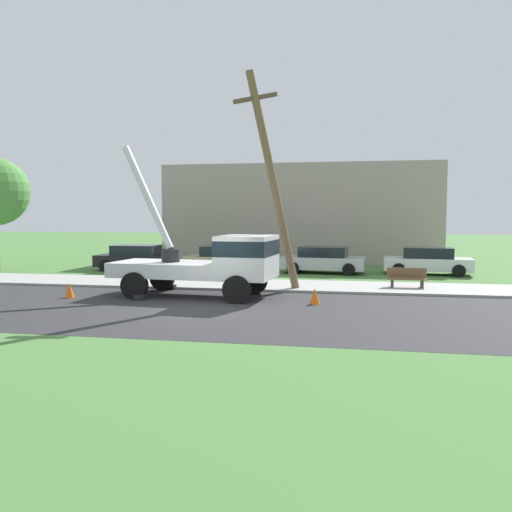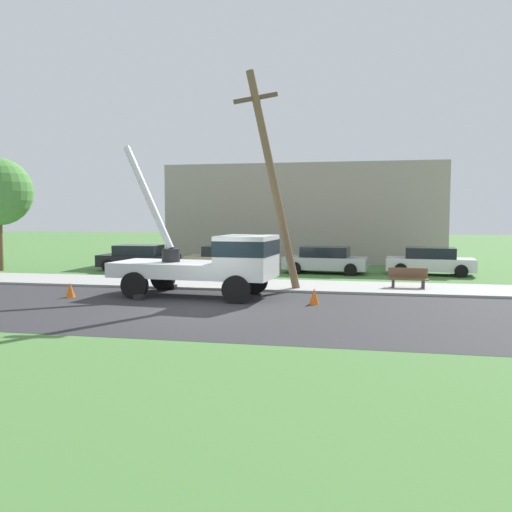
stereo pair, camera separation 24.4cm
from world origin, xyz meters
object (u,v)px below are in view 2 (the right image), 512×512
Objects in this scene: traffic_cone_ahead at (314,296)px; park_bench at (408,279)px; traffic_cone_behind at (70,290)px; parked_sedan_silver at (325,260)px; leaning_utility_pole at (273,179)px; parked_sedan_tan at (227,259)px; parked_sedan_white at (430,261)px; parked_sedan_black at (139,258)px; utility_truck at (214,260)px.

park_bench is at bearing 51.47° from traffic_cone_ahead.
traffic_cone_behind is 13.59m from parked_sedan_silver.
leaning_utility_pole reaches higher than traffic_cone_behind.
parked_sedan_tan and parked_sedan_white have the same top height.
parked_sedan_white is at bearing 3.87° from parked_sedan_tan.
traffic_cone_ahead is 0.13× the size of parked_sedan_tan.
parked_sedan_white is at bearing 36.65° from traffic_cone_behind.
traffic_cone_ahead is 10.07m from parked_sedan_silver.
traffic_cone_behind is 0.13× the size of parked_sedan_black.
parked_sedan_black is 15.82m from parked_sedan_white.
parked_sedan_tan is 0.97× the size of parked_sedan_white.
leaning_utility_pole is 15.81× the size of traffic_cone_behind.
parked_sedan_tan is 0.97× the size of parked_sedan_silver.
parked_sedan_tan is at bearing 1.72° from parked_sedan_black.
park_bench is at bearing -19.81° from parked_sedan_black.
parked_sedan_tan reaches higher than park_bench.
parked_sedan_tan is at bearing 101.33° from utility_truck.
parked_sedan_black is 0.97× the size of parked_sedan_silver.
utility_truck is at bearing -111.19° from parked_sedan_silver.
traffic_cone_behind is at bearing -178.56° from traffic_cone_ahead.
parked_sedan_silver is (5.29, 0.39, 0.00)m from parked_sedan_tan.
utility_truck is 1.49× the size of parked_sedan_white.
parked_sedan_tan is at bearing -175.75° from parked_sedan_silver.
traffic_cone_behind is 0.12× the size of parked_sedan_silver.
traffic_cone_ahead is at bearing -13.63° from utility_truck.
parked_sedan_black reaches higher than traffic_cone_ahead.
parked_sedan_silver reaches higher than traffic_cone_ahead.
utility_truck is at bearing -78.67° from parked_sedan_tan.
parked_sedan_tan reaches higher than traffic_cone_behind.
traffic_cone_ahead is at bearing -128.53° from park_bench.
traffic_cone_behind is 17.80m from parked_sedan_white.
park_bench is (9.11, -5.27, -0.25)m from parked_sedan_tan.
parked_sedan_white is (5.41, 0.33, 0.00)m from parked_sedan_silver.
traffic_cone_behind is at bearing -167.64° from utility_truck.
traffic_cone_ahead is at bearing -88.13° from parked_sedan_silver.
parked_sedan_tan is (3.58, 9.90, 0.43)m from traffic_cone_behind.
utility_truck is 4.21× the size of park_bench.
traffic_cone_ahead is 1.00× the size of traffic_cone_behind.
leaning_utility_pole is 5.53× the size of park_bench.
leaning_utility_pole is 2.01× the size of parked_sedan_tan.
parked_sedan_white is (8.94, 9.45, -0.70)m from utility_truck.
parked_sedan_black is 5.10m from parked_sedan_tan.
parked_sedan_tan is (5.10, 0.15, 0.00)m from parked_sedan_black.
parked_sedan_silver is (8.87, 10.29, 0.43)m from traffic_cone_behind.
parked_sedan_black is (-6.85, 8.58, -0.70)m from utility_truck.
utility_truck is 4.13m from traffic_cone_ahead.
utility_truck is at bearing -51.38° from parked_sedan_black.
parked_sedan_silver is at bearing 77.10° from leaning_utility_pole.
parked_sedan_tan is at bearing 118.46° from leaning_utility_pole.
traffic_cone_ahead is 0.35× the size of park_bench.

